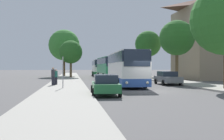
% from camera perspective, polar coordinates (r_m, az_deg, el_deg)
% --- Properties ---
extents(ground_plane, '(300.00, 300.00, 0.00)m').
position_cam_1_polar(ground_plane, '(21.91, 8.23, -4.53)').
color(ground_plane, '#565454').
rests_on(ground_plane, ground).
extents(sidewalk_left, '(4.00, 120.00, 0.15)m').
position_cam_1_polar(sidewalk_left, '(20.96, -10.46, -4.57)').
color(sidewalk_left, '#A39E93').
rests_on(sidewalk_left, ground_plane).
extents(bus_front, '(3.08, 11.70, 3.50)m').
position_cam_1_polar(bus_front, '(27.70, 2.95, 0.43)').
color(bus_front, '#2D519E').
rests_on(bus_front, ground_plane).
extents(bus_middle, '(3.04, 10.24, 3.54)m').
position_cam_1_polar(bus_middle, '(43.07, -0.78, 0.55)').
color(bus_middle, silver).
rests_on(bus_middle, ground_plane).
extents(bus_rear, '(2.92, 11.30, 3.44)m').
position_cam_1_polar(bus_rear, '(57.08, -2.88, 0.53)').
color(bus_rear, '#238942').
rests_on(bus_rear, ground_plane).
extents(parked_car_left_curb, '(2.07, 4.39, 1.45)m').
position_cam_1_polar(parked_car_left_curb, '(18.31, -1.49, -3.20)').
color(parked_car_left_curb, '#236B38').
rests_on(parked_car_left_curb, ground_plane).
extents(parked_car_right_near, '(2.26, 4.74, 1.49)m').
position_cam_1_polar(parked_car_right_near, '(29.91, 11.98, -1.66)').
color(parked_car_right_near, slate).
rests_on(parked_car_right_near, ground_plane).
extents(parked_car_right_far, '(2.27, 4.72, 1.45)m').
position_cam_1_polar(parked_car_right_far, '(48.69, 3.61, -0.76)').
color(parked_car_right_far, silver).
rests_on(parked_car_right_far, ground_plane).
extents(bus_stop_sign, '(0.08, 0.45, 2.74)m').
position_cam_1_polar(bus_stop_sign, '(23.17, -10.64, 0.31)').
color(bus_stop_sign, gray).
rests_on(bus_stop_sign, sidewalk_left).
extents(pedestrian_waiting_near, '(0.36, 0.36, 1.62)m').
position_cam_1_polar(pedestrian_waiting_near, '(27.92, -12.12, -1.44)').
color(pedestrian_waiting_near, '#23232D').
rests_on(pedestrian_waiting_near, sidewalk_left).
extents(pedestrian_waiting_far, '(0.36, 0.36, 1.80)m').
position_cam_1_polar(pedestrian_waiting_far, '(26.99, -12.71, -1.29)').
color(pedestrian_waiting_far, '#23232D').
rests_on(pedestrian_waiting_far, sidewalk_left).
extents(tree_left_near, '(6.31, 6.31, 9.47)m').
position_cam_1_polar(tree_left_near, '(54.71, -10.38, 5.36)').
color(tree_left_near, '#47331E').
rests_on(tree_left_near, sidewalk_left).
extents(tree_left_far, '(4.05, 4.05, 6.47)m').
position_cam_1_polar(tree_left_far, '(46.54, -8.97, 3.87)').
color(tree_left_far, brown).
rests_on(tree_left_far, sidewalk_left).
extents(tree_right_near, '(4.96, 4.96, 8.72)m').
position_cam_1_polar(tree_right_near, '(50.72, 7.85, 5.64)').
color(tree_right_near, '#513D23').
rests_on(tree_right_near, sidewalk_right).
extents(tree_right_far, '(4.38, 4.38, 7.65)m').
position_cam_1_polar(tree_right_far, '(33.81, 13.94, 6.76)').
color(tree_right_far, brown).
rests_on(tree_right_far, sidewalk_right).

